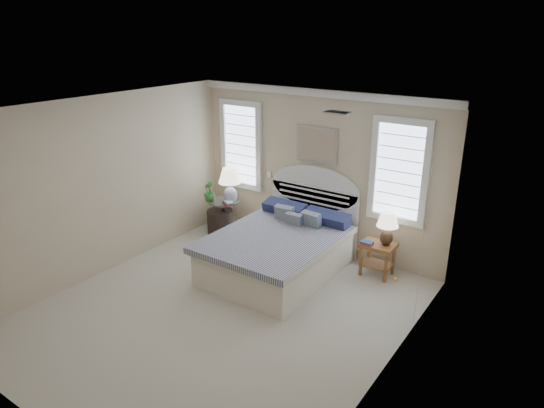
{
  "coord_description": "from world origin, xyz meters",
  "views": [
    {
      "loc": [
        3.75,
        -4.23,
        3.62
      ],
      "look_at": [
        0.14,
        1.0,
        1.27
      ],
      "focal_mm": 32.0,
      "sensor_mm": 36.0,
      "label": 1
    }
  ],
  "objects_px": {
    "side_table_left": "(224,214)",
    "bed": "(281,247)",
    "lamp_left": "(230,182)",
    "nightstand_right": "(378,252)",
    "lamp_right": "(387,225)",
    "floor_pot": "(220,221)"
  },
  "relations": [
    {
      "from": "nightstand_right",
      "to": "lamp_right",
      "type": "relative_size",
      "value": 1.01
    },
    {
      "from": "nightstand_right",
      "to": "floor_pot",
      "type": "xyz_separation_m",
      "value": [
        -3.05,
        -0.11,
        -0.17
      ]
    },
    {
      "from": "lamp_left",
      "to": "floor_pot",
      "type": "bearing_deg",
      "value": -174.27
    },
    {
      "from": "side_table_left",
      "to": "lamp_right",
      "type": "height_order",
      "value": "lamp_right"
    },
    {
      "from": "side_table_left",
      "to": "nightstand_right",
      "type": "xyz_separation_m",
      "value": [
        2.95,
        0.1,
        -0.0
      ]
    },
    {
      "from": "side_table_left",
      "to": "lamp_right",
      "type": "distance_m",
      "value": 3.09
    },
    {
      "from": "lamp_right",
      "to": "floor_pot",
      "type": "bearing_deg",
      "value": -177.74
    },
    {
      "from": "bed",
      "to": "lamp_left",
      "type": "bearing_deg",
      "value": 158.0
    },
    {
      "from": "side_table_left",
      "to": "floor_pot",
      "type": "distance_m",
      "value": 0.2
    },
    {
      "from": "side_table_left",
      "to": "floor_pot",
      "type": "height_order",
      "value": "side_table_left"
    },
    {
      "from": "side_table_left",
      "to": "lamp_right",
      "type": "bearing_deg",
      "value": 2.2
    },
    {
      "from": "floor_pot",
      "to": "bed",
      "type": "bearing_deg",
      "value": -18.49
    },
    {
      "from": "bed",
      "to": "lamp_left",
      "type": "distance_m",
      "value": 1.75
    },
    {
      "from": "nightstand_right",
      "to": "lamp_right",
      "type": "xyz_separation_m",
      "value": [
        0.11,
        0.02,
        0.47
      ]
    },
    {
      "from": "side_table_left",
      "to": "bed",
      "type": "bearing_deg",
      "value": -19.74
    },
    {
      "from": "nightstand_right",
      "to": "lamp_left",
      "type": "relative_size",
      "value": 0.82
    },
    {
      "from": "bed",
      "to": "floor_pot",
      "type": "distance_m",
      "value": 1.85
    },
    {
      "from": "lamp_left",
      "to": "side_table_left",
      "type": "bearing_deg",
      "value": -173.23
    },
    {
      "from": "side_table_left",
      "to": "nightstand_right",
      "type": "height_order",
      "value": "side_table_left"
    },
    {
      "from": "lamp_left",
      "to": "lamp_right",
      "type": "bearing_deg",
      "value": 1.98
    },
    {
      "from": "lamp_left",
      "to": "bed",
      "type": "bearing_deg",
      "value": -22.0
    },
    {
      "from": "bed",
      "to": "lamp_left",
      "type": "relative_size",
      "value": 3.51
    }
  ]
}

